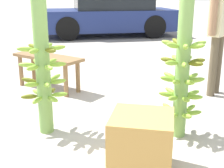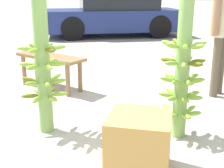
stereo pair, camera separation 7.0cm
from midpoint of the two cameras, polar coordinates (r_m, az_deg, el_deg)
ground_plane at (r=2.78m, az=-1.10°, el=-12.22°), size 80.00×80.00×0.00m
banana_stalk_left at (r=2.99m, az=-13.21°, el=3.12°), size 0.45×0.45×1.36m
banana_stalk_center at (r=2.90m, az=12.05°, el=2.14°), size 0.42×0.42×1.32m
vendor_person at (r=4.22m, az=18.64°, el=10.77°), size 0.33×0.52×1.59m
market_bench at (r=4.43m, az=-12.11°, el=3.90°), size 1.12×0.74×0.48m
parked_car at (r=9.58m, az=-0.80°, el=12.73°), size 4.33×3.07×1.35m
produce_crate at (r=2.41m, az=4.56°, el=-10.83°), size 0.46×0.46×0.46m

